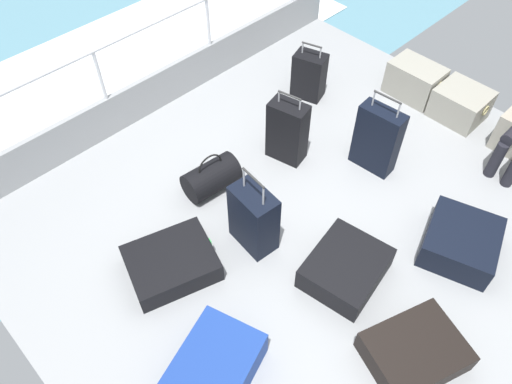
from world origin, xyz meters
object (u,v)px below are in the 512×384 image
(suitcase_8, at_px, (309,76))
(duffel_bag, at_px, (211,177))
(suitcase_4, at_px, (254,219))
(suitcase_5, at_px, (172,263))
(suitcase_3, at_px, (461,242))
(suitcase_2, at_px, (287,131))
(suitcase_1, at_px, (346,268))
(cargo_crate_0, at_px, (415,80))
(suitcase_6, at_px, (414,352))
(cargo_crate_1, at_px, (461,104))
(suitcase_7, at_px, (377,139))
(suitcase_0, at_px, (213,371))

(suitcase_8, bearing_deg, duffel_bag, -79.82)
(suitcase_4, relative_size, suitcase_5, 0.99)
(suitcase_3, distance_m, suitcase_4, 1.79)
(suitcase_3, bearing_deg, suitcase_2, -173.38)
(suitcase_1, xyz_separation_m, suitcase_2, (-1.32, 0.69, 0.22))
(cargo_crate_0, relative_size, duffel_bag, 1.12)
(suitcase_1, height_order, suitcase_4, suitcase_4)
(suitcase_5, bearing_deg, suitcase_1, 43.44)
(suitcase_3, bearing_deg, suitcase_1, -120.64)
(suitcase_2, distance_m, suitcase_6, 2.32)
(suitcase_4, bearing_deg, suitcase_6, 3.64)
(suitcase_5, relative_size, suitcase_8, 1.27)
(cargo_crate_1, bearing_deg, suitcase_5, -100.32)
(cargo_crate_0, xyz_separation_m, duffel_bag, (-0.53, -2.60, -0.04))
(cargo_crate_1, height_order, suitcase_7, suitcase_7)
(suitcase_1, relative_size, suitcase_4, 0.90)
(cargo_crate_1, relative_size, suitcase_5, 0.66)
(suitcase_3, distance_m, suitcase_8, 2.46)
(suitcase_0, relative_size, suitcase_8, 1.28)
(cargo_crate_1, bearing_deg, cargo_crate_0, -176.15)
(cargo_crate_0, bearing_deg, cargo_crate_1, 3.85)
(suitcase_2, xyz_separation_m, suitcase_3, (1.86, 0.22, -0.20))
(cargo_crate_1, relative_size, duffel_bag, 1.03)
(suitcase_0, xyz_separation_m, suitcase_1, (0.12, 1.36, -0.02))
(suitcase_4, height_order, suitcase_7, suitcase_7)
(suitcase_2, distance_m, suitcase_3, 1.88)
(suitcase_6, bearing_deg, suitcase_0, -128.35)
(suitcase_5, bearing_deg, suitcase_0, -20.75)
(suitcase_0, bearing_deg, suitcase_1, 85.15)
(cargo_crate_0, xyz_separation_m, suitcase_8, (-0.84, -0.87, 0.07))
(cargo_crate_0, bearing_deg, suitcase_6, -55.73)
(suitcase_4, bearing_deg, suitcase_1, 20.27)
(suitcase_8, bearing_deg, suitcase_0, -59.73)
(cargo_crate_0, height_order, suitcase_0, cargo_crate_0)
(cargo_crate_0, bearing_deg, duffel_bag, -101.44)
(suitcase_6, xyz_separation_m, suitcase_8, (-2.64, 1.77, 0.16))
(suitcase_1, distance_m, suitcase_3, 1.05)
(suitcase_4, bearing_deg, cargo_crate_1, 82.38)
(duffel_bag, bearing_deg, suitcase_8, 100.18)
(suitcase_0, height_order, suitcase_5, suitcase_0)
(cargo_crate_0, bearing_deg, suitcase_7, -73.74)
(suitcase_0, distance_m, suitcase_3, 2.35)
(suitcase_3, relative_size, suitcase_4, 0.94)
(suitcase_0, bearing_deg, cargo_crate_0, 102.98)
(suitcase_6, bearing_deg, suitcase_4, -176.36)
(suitcase_3, bearing_deg, duffel_bag, -152.85)
(suitcase_5, bearing_deg, suitcase_4, 69.58)
(suitcase_2, bearing_deg, suitcase_6, -22.36)
(cargo_crate_1, bearing_deg, suitcase_3, -58.97)
(cargo_crate_0, relative_size, suitcase_8, 0.91)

